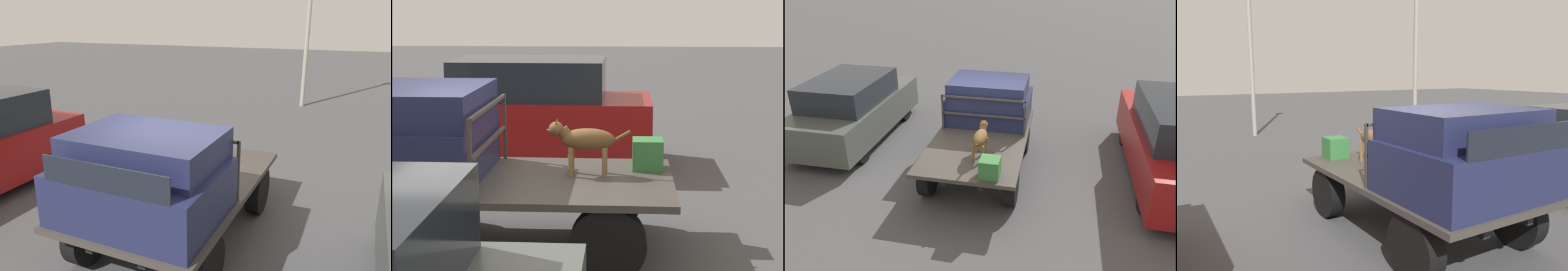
# 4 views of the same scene
# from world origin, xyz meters

# --- Properties ---
(ground_plane) EXTENTS (80.00, 80.00, 0.00)m
(ground_plane) POSITION_xyz_m (0.00, 0.00, 0.00)
(ground_plane) COLOR #474749
(flatbed_truck) EXTENTS (3.85, 2.09, 0.87)m
(flatbed_truck) POSITION_xyz_m (0.00, 0.00, 0.63)
(flatbed_truck) COLOR black
(flatbed_truck) RESTS_ON ground
(truck_cab) EXTENTS (1.59, 1.97, 1.07)m
(truck_cab) POSITION_xyz_m (1.05, 0.00, 1.38)
(truck_cab) COLOR #1E2347
(truck_cab) RESTS_ON flatbed_truck
(truck_headboard) EXTENTS (0.04, 1.97, 0.86)m
(truck_headboard) POSITION_xyz_m (0.22, 0.00, 1.44)
(truck_headboard) COLOR #3D3833
(truck_headboard) RESTS_ON flatbed_truck
(dog) EXTENTS (1.01, 0.26, 0.68)m
(dog) POSITION_xyz_m (-0.86, -0.18, 1.30)
(dog) COLOR brown
(dog) RESTS_ON flatbed_truck
(cargo_crate) EXTENTS (0.37, 0.37, 0.37)m
(cargo_crate) POSITION_xyz_m (-1.64, -0.52, 1.06)
(cargo_crate) COLOR #337038
(cargo_crate) RESTS_ON flatbed_truck
(parked_pickup_far) EXTENTS (4.86, 2.01, 1.92)m
(parked_pickup_far) POSITION_xyz_m (0.55, -4.37, 0.94)
(parked_pickup_far) COLOR black
(parked_pickup_far) RESTS_ON ground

